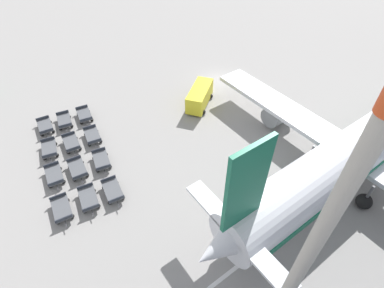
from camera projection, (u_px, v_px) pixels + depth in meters
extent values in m
plane|color=gray|center=(218.00, 80.00, 41.35)|extent=(500.00, 500.00, 0.00)
cylinder|color=silver|center=(368.00, 141.00, 26.83)|extent=(5.69, 33.37, 4.09)
cone|color=silver|center=(228.00, 241.00, 19.76)|extent=(4.12, 5.09, 3.89)
cube|color=#146B4C|center=(246.00, 186.00, 16.49)|extent=(0.43, 3.08, 6.36)
cube|color=silver|center=(236.00, 231.00, 19.62)|extent=(9.67, 1.76, 0.24)
cube|color=silver|center=(356.00, 154.00, 26.90)|extent=(34.46, 4.89, 0.44)
cylinder|color=gray|center=(278.00, 114.00, 33.44)|extent=(2.48, 3.19, 2.34)
cube|color=#146B4C|center=(365.00, 147.00, 27.33)|extent=(5.61, 30.06, 0.74)
cylinder|color=#56565B|center=(369.00, 194.00, 25.11)|extent=(0.24, 0.24, 2.07)
sphere|color=black|center=(364.00, 201.00, 25.82)|extent=(1.36, 1.36, 1.36)
cylinder|color=#56565B|center=(311.00, 154.00, 28.57)|extent=(0.24, 0.24, 2.07)
sphere|color=black|center=(308.00, 161.00, 29.28)|extent=(1.36, 1.36, 1.36)
cube|color=yellow|center=(200.00, 96.00, 36.33)|extent=(4.96, 5.40, 2.06)
cube|color=#1E232D|center=(193.00, 106.00, 34.26)|extent=(1.37, 1.15, 0.72)
sphere|color=black|center=(188.00, 109.00, 36.02)|extent=(0.60, 0.60, 0.60)
sphere|color=black|center=(203.00, 112.00, 35.61)|extent=(0.60, 0.60, 0.60)
sphere|color=black|center=(196.00, 94.00, 38.43)|extent=(0.60, 0.60, 0.60)
sphere|color=black|center=(211.00, 96.00, 38.01)|extent=(0.60, 0.60, 0.60)
cube|color=#515459|center=(45.00, 126.00, 33.38)|extent=(2.75, 1.58, 0.10)
cube|color=#2D333D|center=(47.00, 131.00, 32.42)|extent=(0.17, 1.42, 0.32)
cube|color=#2D333D|center=(42.00, 118.00, 34.05)|extent=(0.17, 1.42, 0.32)
cube|color=#333338|center=(48.00, 135.00, 32.40)|extent=(0.70, 0.10, 0.06)
sphere|color=black|center=(42.00, 135.00, 32.83)|extent=(0.36, 0.36, 0.36)
sphere|color=black|center=(53.00, 131.00, 33.26)|extent=(0.36, 0.36, 0.36)
sphere|color=black|center=(39.00, 125.00, 34.01)|extent=(0.36, 0.36, 0.36)
sphere|color=black|center=(50.00, 122.00, 34.44)|extent=(0.36, 0.36, 0.36)
cube|color=#515459|center=(49.00, 148.00, 30.75)|extent=(2.86, 1.84, 0.10)
cube|color=#2D333D|center=(49.00, 155.00, 29.75)|extent=(0.32, 1.41, 0.32)
cube|color=#2D333D|center=(47.00, 139.00, 31.47)|extent=(0.32, 1.41, 0.32)
cube|color=#333338|center=(51.00, 160.00, 29.72)|extent=(0.70, 0.18, 0.06)
sphere|color=black|center=(45.00, 159.00, 30.22)|extent=(0.36, 0.36, 0.36)
sphere|color=black|center=(57.00, 155.00, 30.56)|extent=(0.36, 0.36, 0.36)
sphere|color=black|center=(43.00, 147.00, 31.45)|extent=(0.36, 0.36, 0.36)
sphere|color=black|center=(55.00, 144.00, 31.80)|extent=(0.36, 0.36, 0.36)
cube|color=#515459|center=(54.00, 175.00, 28.18)|extent=(2.77, 1.63, 0.10)
cube|color=#2D333D|center=(56.00, 183.00, 27.21)|extent=(0.20, 1.42, 0.32)
cube|color=#2D333D|center=(51.00, 164.00, 28.86)|extent=(0.20, 1.42, 0.32)
cube|color=#333338|center=(58.00, 188.00, 27.19)|extent=(0.70, 0.12, 0.06)
sphere|color=black|center=(50.00, 186.00, 27.63)|extent=(0.36, 0.36, 0.36)
sphere|color=black|center=(64.00, 182.00, 28.05)|extent=(0.36, 0.36, 0.36)
sphere|color=black|center=(47.00, 173.00, 28.82)|extent=(0.36, 0.36, 0.36)
sphere|color=black|center=(60.00, 169.00, 29.24)|extent=(0.36, 0.36, 0.36)
cube|color=#515459|center=(61.00, 208.00, 25.45)|extent=(2.76, 1.62, 0.10)
cube|color=#2D333D|center=(64.00, 219.00, 24.48)|extent=(0.19, 1.42, 0.32)
cube|color=#2D333D|center=(58.00, 196.00, 26.12)|extent=(0.19, 1.42, 0.32)
cube|color=#333338|center=(66.00, 224.00, 24.46)|extent=(0.70, 0.11, 0.06)
sphere|color=black|center=(58.00, 222.00, 24.90)|extent=(0.36, 0.36, 0.36)
sphere|color=black|center=(72.00, 216.00, 25.32)|extent=(0.36, 0.36, 0.36)
sphere|color=black|center=(53.00, 206.00, 26.09)|extent=(0.36, 0.36, 0.36)
sphere|color=black|center=(67.00, 200.00, 26.50)|extent=(0.36, 0.36, 0.36)
cube|color=#515459|center=(64.00, 120.00, 34.09)|extent=(2.84, 1.79, 0.10)
cube|color=#2D333D|center=(65.00, 125.00, 33.10)|extent=(0.29, 1.41, 0.32)
cube|color=#2D333D|center=(62.00, 112.00, 34.80)|extent=(0.29, 1.41, 0.32)
cube|color=#333338|center=(67.00, 130.00, 33.07)|extent=(0.70, 0.16, 0.06)
sphere|color=black|center=(61.00, 129.00, 33.55)|extent=(0.36, 0.36, 0.36)
sphere|color=black|center=(72.00, 126.00, 33.91)|extent=(0.36, 0.36, 0.36)
sphere|color=black|center=(59.00, 119.00, 34.78)|extent=(0.36, 0.36, 0.36)
sphere|color=black|center=(69.00, 117.00, 35.14)|extent=(0.36, 0.36, 0.36)
cube|color=#515459|center=(71.00, 143.00, 31.39)|extent=(2.76, 1.61, 0.10)
cube|color=#2D333D|center=(73.00, 149.00, 30.43)|extent=(0.18, 1.42, 0.32)
cube|color=#2D333D|center=(68.00, 134.00, 32.07)|extent=(0.18, 1.42, 0.32)
cube|color=#333338|center=(75.00, 153.00, 30.41)|extent=(0.70, 0.11, 0.06)
sphere|color=black|center=(68.00, 153.00, 30.84)|extent=(0.36, 0.36, 0.36)
sphere|color=black|center=(80.00, 149.00, 31.27)|extent=(0.36, 0.36, 0.36)
sphere|color=black|center=(64.00, 142.00, 32.03)|extent=(0.36, 0.36, 0.36)
sphere|color=black|center=(76.00, 138.00, 32.45)|extent=(0.36, 0.36, 0.36)
cube|color=#515459|center=(77.00, 168.00, 28.76)|extent=(2.74, 1.57, 0.10)
cube|color=#2D333D|center=(80.00, 176.00, 27.80)|extent=(0.17, 1.42, 0.32)
cube|color=#2D333D|center=(73.00, 158.00, 29.43)|extent=(0.17, 1.42, 0.32)
cube|color=#333338|center=(82.00, 181.00, 27.78)|extent=(0.70, 0.10, 0.06)
sphere|color=black|center=(74.00, 180.00, 28.21)|extent=(0.36, 0.36, 0.36)
sphere|color=black|center=(87.00, 175.00, 28.64)|extent=(0.36, 0.36, 0.36)
sphere|color=black|center=(70.00, 167.00, 29.39)|extent=(0.36, 0.36, 0.36)
sphere|color=black|center=(82.00, 163.00, 29.82)|extent=(0.36, 0.36, 0.36)
cube|color=#515459|center=(88.00, 198.00, 26.24)|extent=(2.82, 1.75, 0.10)
cube|color=#2D333D|center=(91.00, 208.00, 25.25)|extent=(0.26, 1.41, 0.32)
cube|color=#2D333D|center=(85.00, 186.00, 26.94)|extent=(0.26, 1.41, 0.32)
cube|color=#333338|center=(93.00, 214.00, 25.22)|extent=(0.70, 0.15, 0.06)
sphere|color=black|center=(84.00, 211.00, 25.69)|extent=(0.36, 0.36, 0.36)
sphere|color=black|center=(98.00, 206.00, 26.07)|extent=(0.36, 0.36, 0.36)
sphere|color=black|center=(80.00, 195.00, 26.91)|extent=(0.36, 0.36, 0.36)
sphere|color=black|center=(94.00, 191.00, 27.29)|extent=(0.36, 0.36, 0.36)
cube|color=#515459|center=(84.00, 114.00, 34.86)|extent=(2.81, 1.71, 0.10)
cube|color=#2D333D|center=(86.00, 119.00, 33.88)|extent=(0.24, 1.41, 0.32)
cube|color=#2D333D|center=(81.00, 107.00, 35.56)|extent=(0.24, 1.41, 0.32)
cube|color=#333338|center=(88.00, 123.00, 33.86)|extent=(0.70, 0.14, 0.06)
sphere|color=black|center=(81.00, 123.00, 34.32)|extent=(0.36, 0.36, 0.36)
sphere|color=black|center=(92.00, 120.00, 34.71)|extent=(0.36, 0.36, 0.36)
sphere|color=black|center=(78.00, 114.00, 35.53)|extent=(0.36, 0.36, 0.36)
sphere|color=black|center=(88.00, 111.00, 35.92)|extent=(0.36, 0.36, 0.36)
cube|color=#515459|center=(92.00, 135.00, 32.22)|extent=(2.81, 1.71, 0.10)
cube|color=#2D333D|center=(95.00, 141.00, 31.24)|extent=(0.24, 1.41, 0.32)
cube|color=#2D333D|center=(89.00, 127.00, 32.91)|extent=(0.24, 1.41, 0.32)
cube|color=#333338|center=(96.00, 146.00, 31.21)|extent=(0.70, 0.14, 0.06)
sphere|color=black|center=(89.00, 145.00, 31.68)|extent=(0.36, 0.36, 0.36)
sphere|color=black|center=(101.00, 141.00, 32.07)|extent=(0.36, 0.36, 0.36)
sphere|color=black|center=(86.00, 134.00, 32.88)|extent=(0.36, 0.36, 0.36)
sphere|color=black|center=(97.00, 131.00, 33.27)|extent=(0.36, 0.36, 0.36)
cube|color=#515459|center=(101.00, 160.00, 29.59)|extent=(2.86, 1.83, 0.10)
cube|color=#2D333D|center=(104.00, 167.00, 28.59)|extent=(0.31, 1.41, 0.32)
cube|color=#2D333D|center=(98.00, 150.00, 30.30)|extent=(0.31, 1.41, 0.32)
cube|color=#333338|center=(105.00, 172.00, 28.55)|extent=(0.70, 0.17, 0.06)
sphere|color=black|center=(98.00, 171.00, 29.05)|extent=(0.36, 0.36, 0.36)
sphere|color=black|center=(110.00, 167.00, 29.40)|extent=(0.36, 0.36, 0.36)
sphere|color=black|center=(94.00, 158.00, 30.28)|extent=(0.36, 0.36, 0.36)
sphere|color=black|center=(106.00, 154.00, 30.64)|extent=(0.36, 0.36, 0.36)
cube|color=#515459|center=(113.00, 190.00, 26.87)|extent=(2.79, 1.67, 0.10)
cube|color=#2D333D|center=(116.00, 199.00, 25.89)|extent=(0.22, 1.42, 0.32)
cube|color=#2D333D|center=(108.00, 179.00, 27.55)|extent=(0.22, 1.42, 0.32)
cube|color=#333338|center=(118.00, 205.00, 25.87)|extent=(0.70, 0.13, 0.06)
sphere|color=black|center=(110.00, 203.00, 26.32)|extent=(0.36, 0.36, 0.36)
sphere|color=black|center=(123.00, 197.00, 26.73)|extent=(0.36, 0.36, 0.36)
sphere|color=black|center=(104.00, 188.00, 27.52)|extent=(0.36, 0.36, 0.36)
sphere|color=black|center=(117.00, 183.00, 27.92)|extent=(0.36, 0.36, 0.36)
cylinder|color=#ADA89E|center=(298.00, 273.00, 10.52)|extent=(0.49, 0.49, 23.02)
cube|color=white|center=(302.00, 216.00, 25.53)|extent=(1.61, 27.25, 0.01)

